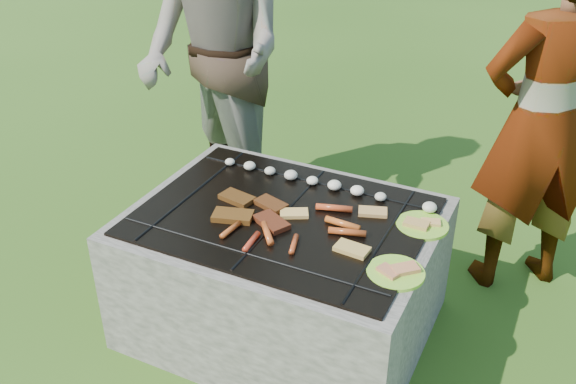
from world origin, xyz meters
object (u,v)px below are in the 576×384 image
object	(u,v)px
fire_pit	(283,276)
cook	(541,124)
plate_near	(396,272)
bystander	(212,56)
plate_far	(422,225)

from	to	relation	value
fire_pit	cook	size ratio (longest dim) A/B	0.74
plate_near	bystander	bearing A→B (deg)	145.68
bystander	fire_pit	bearing A→B (deg)	-14.52
fire_pit	plate_near	bearing A→B (deg)	-17.14
fire_pit	plate_near	world-z (taller)	plate_near
plate_far	cook	size ratio (longest dim) A/B	0.17
plate_near	bystander	world-z (taller)	bystander
plate_far	cook	distance (m)	0.80
fire_pit	cook	world-z (taller)	cook
plate_near	bystander	size ratio (longest dim) A/B	0.12
plate_near	bystander	xyz separation A→B (m)	(-1.36, 0.93, 0.37)
plate_near	bystander	distance (m)	1.69
plate_far	plate_near	world-z (taller)	same
plate_near	fire_pit	bearing A→B (deg)	162.86
bystander	plate_near	bearing A→B (deg)	-5.45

